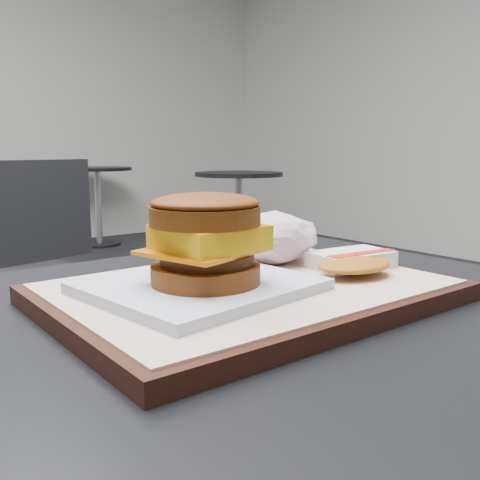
% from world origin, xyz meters
% --- Properties ---
extents(serving_tray, '(0.38, 0.28, 0.02)m').
position_xyz_m(serving_tray, '(0.05, 0.01, 0.78)').
color(serving_tray, black).
rests_on(serving_tray, customer_table).
extents(breakfast_sandwich, '(0.21, 0.19, 0.09)m').
position_xyz_m(breakfast_sandwich, '(-0.01, 0.01, 0.83)').
color(breakfast_sandwich, white).
rests_on(breakfast_sandwich, serving_tray).
extents(hash_brown, '(0.12, 0.10, 0.02)m').
position_xyz_m(hash_brown, '(0.17, -0.02, 0.80)').
color(hash_brown, silver).
rests_on(hash_brown, serving_tray).
extents(crumpled_wrapper, '(0.13, 0.10, 0.06)m').
position_xyz_m(crumpled_wrapper, '(0.13, 0.07, 0.82)').
color(crumpled_wrapper, white).
rests_on(crumpled_wrapper, serving_tray).
extents(neighbor_chair, '(0.64, 0.50, 0.88)m').
position_xyz_m(neighbor_chair, '(0.29, 1.76, 0.51)').
color(neighbor_chair, '#B1B1B6').
rests_on(neighbor_chair, ground).
extents(bg_table_near, '(0.66, 0.66, 0.75)m').
position_xyz_m(bg_table_near, '(2.20, 2.80, 0.56)').
color(bg_table_near, black).
rests_on(bg_table_near, ground).
extents(bg_table_far, '(0.66, 0.66, 0.75)m').
position_xyz_m(bg_table_far, '(1.80, 4.50, 0.56)').
color(bg_table_far, black).
rests_on(bg_table_far, ground).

